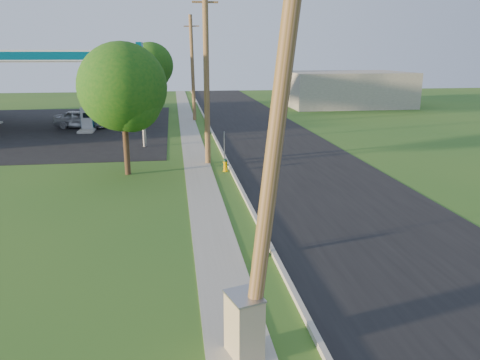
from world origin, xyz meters
The scene contains 23 objects.
ground_plane centered at (0.00, 0.00, 0.00)m, with size 140.00×140.00×0.00m, color #2C5B1F.
road centered at (4.50, 10.00, 0.01)m, with size 8.00×120.00×0.02m, color black.
curb centered at (0.50, 10.00, 0.07)m, with size 0.15×120.00×0.15m, color #A7A498.
sidewalk centered at (-1.25, 10.00, 0.01)m, with size 1.50×120.00×0.03m, color gray.
forecourt centered at (-16.00, 32.00, 0.01)m, with size 26.00×28.00×0.02m, color black.
utility_pole_near centered at (-0.60, -1.00, 4.80)m, with size 1.40×0.32×9.48m.
utility_pole_mid centered at (-0.60, 17.00, 4.95)m, with size 1.40×0.32×9.80m.
utility_pole_far centered at (-0.60, 35.00, 4.80)m, with size 1.40×0.32×9.50m.
sign_post_near centered at (0.25, 4.20, 1.00)m, with size 0.05×0.04×2.00m, color gray.
sign_post_mid centered at (0.25, 16.00, 1.00)m, with size 0.05×0.04×2.00m, color gray.
sign_post_far centered at (0.25, 28.20, 1.00)m, with size 0.05×0.04×2.00m, color gray.
gas_canopy centered at (-14.00, 32.00, 5.90)m, with size 18.18×9.18×6.40m.
fuel_pump_ne centered at (-9.50, 30.00, 0.72)m, with size 1.20×3.20×1.90m.
fuel_pump_se centered at (-9.50, 34.00, 0.72)m, with size 1.20×3.20×1.90m.
price_pylon centered at (-4.50, 22.50, 5.43)m, with size 0.34×2.04×6.85m.
distant_building centered at (18.00, 45.00, 2.00)m, with size 14.00×10.00×4.00m, color gray.
tree_verge centered at (-4.88, 14.97, 4.36)m, with size 4.47×4.47×6.78m.
tree_lot centered at (-4.63, 42.56, 4.71)m, with size 4.82×4.82×7.31m.
hydrant_near centered at (0.14, 3.92, 0.36)m, with size 0.38×0.34×0.74m.
hydrant_mid centered at (0.18, 14.93, 0.35)m, with size 0.37×0.33×0.72m.
hydrant_far centered at (0.09, 25.68, 0.33)m, with size 0.35×0.31×0.68m.
utility_cabinet centered at (-1.18, -0.93, 0.71)m, with size 0.84×0.97×1.41m.
car_silver centered at (-10.25, 31.51, 0.76)m, with size 1.80×4.48×1.53m, color silver.
Camera 1 is at (-2.47, -9.45, 6.22)m, focal length 35.00 mm.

